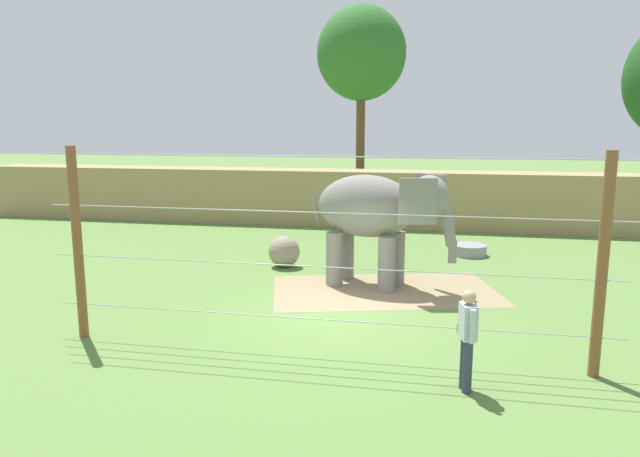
{
  "coord_description": "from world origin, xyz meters",
  "views": [
    {
      "loc": [
        2.06,
        -12.38,
        4.24
      ],
      "look_at": [
        -1.01,
        3.08,
        1.4
      ],
      "focal_mm": 32.94,
      "sensor_mm": 36.0,
      "label": 1
    }
  ],
  "objects_px": {
    "elephant": "(377,212)",
    "water_tub": "(469,250)",
    "zookeeper": "(467,336)",
    "enrichment_ball": "(284,252)"
  },
  "relations": [
    {
      "from": "elephant",
      "to": "water_tub",
      "type": "distance_m",
      "value": 5.27
    },
    {
      "from": "elephant",
      "to": "zookeeper",
      "type": "bearing_deg",
      "value": -70.9
    },
    {
      "from": "enrichment_ball",
      "to": "zookeeper",
      "type": "bearing_deg",
      "value": -56.33
    },
    {
      "from": "water_tub",
      "to": "zookeeper",
      "type": "bearing_deg",
      "value": -93.2
    },
    {
      "from": "water_tub",
      "to": "enrichment_ball",
      "type": "bearing_deg",
      "value": -154.02
    },
    {
      "from": "enrichment_ball",
      "to": "elephant",
      "type": "bearing_deg",
      "value": -27.88
    },
    {
      "from": "elephant",
      "to": "zookeeper",
      "type": "relative_size",
      "value": 2.36
    },
    {
      "from": "elephant",
      "to": "enrichment_ball",
      "type": "xyz_separation_m",
      "value": [
        -2.91,
        1.54,
        -1.51
      ]
    },
    {
      "from": "elephant",
      "to": "enrichment_ball",
      "type": "distance_m",
      "value": 3.62
    },
    {
      "from": "elephant",
      "to": "water_tub",
      "type": "xyz_separation_m",
      "value": [
        2.6,
        4.22,
        -1.79
      ]
    }
  ]
}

